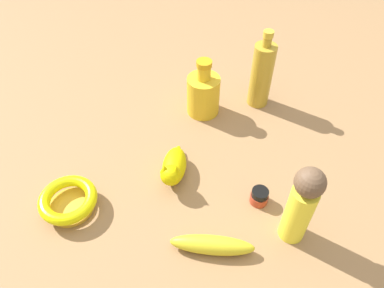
# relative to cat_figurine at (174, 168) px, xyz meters

# --- Properties ---
(ground) EXTENTS (2.00, 2.00, 0.00)m
(ground) POSITION_rel_cat_figurine_xyz_m (0.04, 0.06, -0.03)
(ground) COLOR #936D47
(cat_figurine) EXTENTS (0.07, 0.15, 0.08)m
(cat_figurine) POSITION_rel_cat_figurine_xyz_m (0.00, 0.00, 0.00)
(cat_figurine) COLOR #CEBD05
(cat_figurine) RESTS_ON ground
(nail_polish_jar) EXTENTS (0.04, 0.04, 0.04)m
(nail_polish_jar) POSITION_rel_cat_figurine_xyz_m (0.20, -0.06, -0.02)
(nail_polish_jar) COLOR #A73721
(nail_polish_jar) RESTS_ON ground
(bottle_short) EXTENTS (0.09, 0.09, 0.17)m
(bottle_short) POSITION_rel_cat_figurine_xyz_m (0.06, 0.25, 0.03)
(bottle_short) COLOR gold
(bottle_short) RESTS_ON ground
(banana) EXTENTS (0.18, 0.05, 0.04)m
(banana) POSITION_rel_cat_figurine_xyz_m (0.10, -0.19, -0.01)
(banana) COLOR gold
(banana) RESTS_ON ground
(bowl) EXTENTS (0.13, 0.13, 0.05)m
(bowl) POSITION_rel_cat_figurine_xyz_m (-0.23, -0.10, -0.01)
(bowl) COLOR gold
(bowl) RESTS_ON ground
(bottle_tall) EXTENTS (0.06, 0.06, 0.24)m
(bottle_tall) POSITION_rel_cat_figurine_xyz_m (0.23, 0.30, 0.07)
(bottle_tall) COLOR #B49128
(bottle_tall) RESTS_ON ground
(person_figure_adult) EXTENTS (0.08, 0.08, 0.21)m
(person_figure_adult) POSITION_rel_cat_figurine_xyz_m (0.27, -0.14, 0.07)
(person_figure_adult) COLOR yellow
(person_figure_adult) RESTS_ON ground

